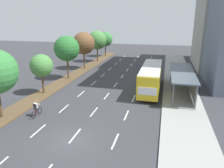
{
  "coord_description": "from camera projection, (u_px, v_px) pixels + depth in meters",
  "views": [
    {
      "loc": [
        6.98,
        -14.22,
        9.51
      ],
      "look_at": [
        0.34,
        12.35,
        1.2
      ],
      "focal_mm": 34.61,
      "sensor_mm": 36.0,
      "label": 1
    }
  ],
  "objects": [
    {
      "name": "ground_plane",
      "position": [
        71.0,
        140.0,
        17.58
      ],
      "size": [
        140.0,
        140.0,
        0.0
      ],
      "primitive_type": "plane",
      "color": "#38383D"
    },
    {
      "name": "median_strip",
      "position": [
        75.0,
        75.0,
        38.06
      ],
      "size": [
        2.6,
        52.0,
        0.12
      ],
      "primitive_type": "cube",
      "color": "brown",
      "rests_on": "ground"
    },
    {
      "name": "sidewalk_right",
      "position": [
        179.0,
        81.0,
        33.99
      ],
      "size": [
        4.5,
        52.0,
        0.15
      ],
      "primitive_type": "cube",
      "color": "#9E9E99",
      "rests_on": "ground"
    },
    {
      "name": "lane_divider_left",
      "position": [
        98.0,
        79.0,
        35.54
      ],
      "size": [
        0.14,
        47.93,
        0.01
      ],
      "color": "white",
      "rests_on": "ground"
    },
    {
      "name": "lane_divider_center",
      "position": [
        119.0,
        80.0,
        34.73
      ],
      "size": [
        0.14,
        47.93,
        0.01
      ],
      "color": "white",
      "rests_on": "ground"
    },
    {
      "name": "lane_divider_right",
      "position": [
        141.0,
        82.0,
        33.92
      ],
      "size": [
        0.14,
        47.93,
        0.01
      ],
      "color": "white",
      "rests_on": "ground"
    },
    {
      "name": "bus_shelter",
      "position": [
        184.0,
        80.0,
        28.02
      ],
      "size": [
        2.9,
        11.72,
        2.86
      ],
      "color": "gray",
      "rests_on": "sidewalk_right"
    },
    {
      "name": "bus",
      "position": [
        151.0,
        76.0,
        29.43
      ],
      "size": [
        2.54,
        11.29,
        3.37
      ],
      "color": "yellow",
      "rests_on": "ground"
    },
    {
      "name": "cyclist",
      "position": [
        36.0,
        109.0,
        21.74
      ],
      "size": [
        0.46,
        1.82,
        1.71
      ],
      "color": "black",
      "rests_on": "ground"
    },
    {
      "name": "median_tree_second",
      "position": [
        41.0,
        66.0,
        27.49
      ],
      "size": [
        2.92,
        2.92,
        5.11
      ],
      "color": "brown",
      "rests_on": "median_strip"
    },
    {
      "name": "median_tree_third",
      "position": [
        67.0,
        49.0,
        34.18
      ],
      "size": [
        4.03,
        4.03,
        6.87
      ],
      "color": "brown",
      "rests_on": "median_strip"
    },
    {
      "name": "median_tree_fourth",
      "position": [
        84.0,
        43.0,
        41.23
      ],
      "size": [
        4.26,
        4.26,
        7.0
      ],
      "color": "brown",
      "rests_on": "median_strip"
    },
    {
      "name": "median_tree_fifth",
      "position": [
        97.0,
        40.0,
        48.24
      ],
      "size": [
        4.2,
        4.2,
        6.86
      ],
      "color": "brown",
      "rests_on": "median_strip"
    },
    {
      "name": "median_tree_farthest",
      "position": [
        105.0,
        39.0,
        55.46
      ],
      "size": [
        3.72,
        3.72,
        6.19
      ],
      "color": "brown",
      "rests_on": "median_strip"
    }
  ]
}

